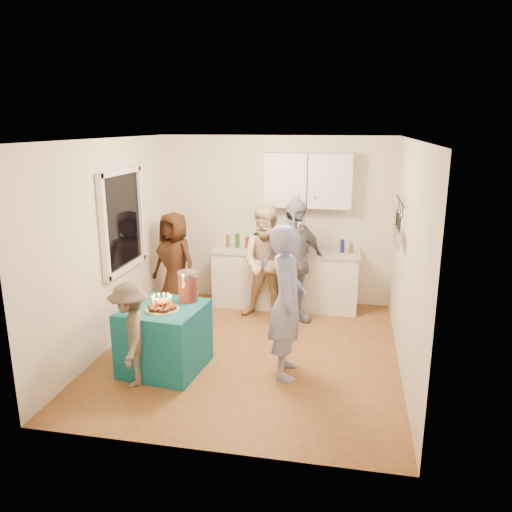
% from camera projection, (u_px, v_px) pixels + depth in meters
% --- Properties ---
extents(floor, '(4.00, 4.00, 0.00)m').
position_uv_depth(floor, '(251.00, 351.00, 6.26)').
color(floor, brown).
rests_on(floor, ground).
extents(ceiling, '(4.00, 4.00, 0.00)m').
position_uv_depth(ceiling, '(250.00, 139.00, 5.59)').
color(ceiling, white).
rests_on(ceiling, floor).
extents(back_wall, '(3.60, 3.60, 0.00)m').
position_uv_depth(back_wall, '(276.00, 220.00, 7.82)').
color(back_wall, silver).
rests_on(back_wall, floor).
extents(left_wall, '(4.00, 4.00, 0.00)m').
position_uv_depth(left_wall, '(110.00, 244.00, 6.25)').
color(left_wall, silver).
rests_on(left_wall, floor).
extents(right_wall, '(4.00, 4.00, 0.00)m').
position_uv_depth(right_wall, '(407.00, 259.00, 5.59)').
color(right_wall, silver).
rests_on(right_wall, floor).
extents(window_night, '(0.04, 1.00, 1.20)m').
position_uv_depth(window_night, '(122.00, 221.00, 6.47)').
color(window_night, black).
rests_on(window_night, left_wall).
extents(counter, '(2.20, 0.58, 0.86)m').
position_uv_depth(counter, '(285.00, 280.00, 7.72)').
color(counter, white).
rests_on(counter, floor).
extents(countertop, '(2.24, 0.62, 0.05)m').
position_uv_depth(countertop, '(286.00, 251.00, 7.61)').
color(countertop, beige).
rests_on(countertop, counter).
extents(upper_cabinet, '(1.30, 0.30, 0.80)m').
position_uv_depth(upper_cabinet, '(308.00, 180.00, 7.42)').
color(upper_cabinet, white).
rests_on(upper_cabinet, back_wall).
extents(pot_rack, '(0.12, 1.00, 0.60)m').
position_uv_depth(pot_rack, '(397.00, 221.00, 6.20)').
color(pot_rack, black).
rests_on(pot_rack, right_wall).
extents(microwave, '(0.51, 0.35, 0.28)m').
position_uv_depth(microwave, '(293.00, 241.00, 7.54)').
color(microwave, white).
rests_on(microwave, countertop).
extents(party_table, '(0.94, 0.94, 0.76)m').
position_uv_depth(party_table, '(165.00, 338.00, 5.73)').
color(party_table, '#0F5967').
rests_on(party_table, floor).
extents(donut_cake, '(0.38, 0.38, 0.18)m').
position_uv_depth(donut_cake, '(162.00, 302.00, 5.53)').
color(donut_cake, '#381C0C').
rests_on(donut_cake, party_table).
extents(punch_jar, '(0.22, 0.22, 0.34)m').
position_uv_depth(punch_jar, '(188.00, 287.00, 5.79)').
color(punch_jar, '#B41F0E').
rests_on(punch_jar, party_table).
extents(man_birthday, '(0.48, 0.67, 1.73)m').
position_uv_depth(man_birthday, '(287.00, 302.00, 5.49)').
color(man_birthday, '#8894C6').
rests_on(man_birthday, floor).
extents(woman_back_left, '(0.87, 0.73, 1.52)m').
position_uv_depth(woman_back_left, '(175.00, 262.00, 7.45)').
color(woman_back_left, '#542D18').
rests_on(woman_back_left, floor).
extents(woman_back_center, '(0.82, 0.65, 1.66)m').
position_uv_depth(woman_back_center, '(268.00, 263.00, 7.16)').
color(woman_back_center, tan).
rests_on(woman_back_center, floor).
extents(woman_back_right, '(1.05, 1.04, 1.78)m').
position_uv_depth(woman_back_right, '(293.00, 262.00, 6.98)').
color(woman_back_right, black).
rests_on(woman_back_right, floor).
extents(child_near_left, '(0.70, 0.86, 1.15)m').
position_uv_depth(child_near_left, '(130.00, 335.00, 5.35)').
color(child_near_left, '#4E453E').
rests_on(child_near_left, floor).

